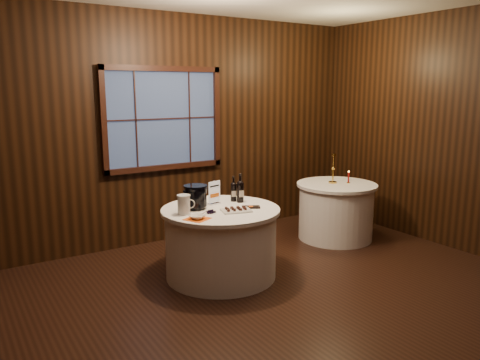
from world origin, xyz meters
TOP-DOWN VIEW (x-y plane):
  - ground at (0.00, 0.00)m, footprint 6.00×6.00m
  - back_wall at (0.00, 2.48)m, footprint 6.00×0.10m
  - main_table at (0.00, 1.00)m, footprint 1.28×1.28m
  - side_table at (2.00, 1.30)m, footprint 1.08×1.08m
  - sign_stand at (0.03, 1.19)m, footprint 0.17×0.11m
  - port_bottle_left at (0.29, 1.20)m, footprint 0.07×0.08m
  - port_bottle_right at (0.33, 1.12)m, footprint 0.08×0.09m
  - ice_bucket at (-0.23, 1.13)m, footprint 0.25×0.25m
  - chocolate_plate at (0.07, 0.80)m, footprint 0.35×0.28m
  - chocolate_box at (0.29, 0.84)m, footprint 0.22×0.18m
  - grape_bunch at (-0.19, 0.88)m, footprint 0.16×0.08m
  - glass_pitcher at (-0.43, 1.00)m, footprint 0.18×0.14m
  - orange_napkin at (-0.41, 0.76)m, footprint 0.29×0.29m
  - cracker_bowl at (-0.41, 0.76)m, footprint 0.20×0.20m
  - brass_candlestick at (1.97, 1.35)m, footprint 0.11×0.11m
  - red_candle at (2.15, 1.24)m, footprint 0.05×0.05m

SIDE VIEW (x-z plane):
  - ground at x=0.00m, z-range 0.00..0.00m
  - main_table at x=0.00m, z-range 0.00..0.77m
  - side_table at x=2.00m, z-range 0.00..0.77m
  - orange_napkin at x=-0.41m, z-range 0.77..0.77m
  - chocolate_box at x=0.29m, z-range 0.77..0.79m
  - chocolate_plate at x=0.07m, z-range 0.77..0.81m
  - grape_bunch at x=-0.19m, z-range 0.77..0.81m
  - cracker_bowl at x=-0.41m, z-range 0.77..0.81m
  - red_candle at x=2.15m, z-range 0.75..0.92m
  - sign_stand at x=0.03m, z-range 0.73..1.00m
  - glass_pitcher at x=-0.43m, z-range 0.77..0.97m
  - port_bottle_left at x=0.29m, z-range 0.75..1.04m
  - ice_bucket at x=-0.23m, z-range 0.78..1.03m
  - port_bottle_right at x=0.33m, z-range 0.75..1.08m
  - brass_candlestick at x=1.97m, z-range 0.71..1.12m
  - back_wall at x=0.00m, z-range 0.04..3.04m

